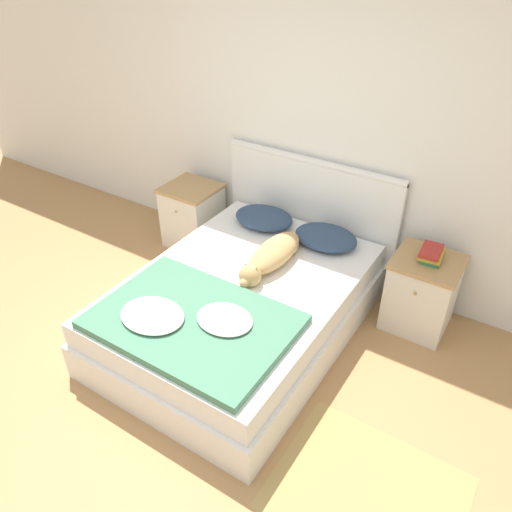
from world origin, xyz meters
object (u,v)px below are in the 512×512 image
(nightstand_right, at_px, (421,293))
(dog, at_px, (272,256))
(nightstand_left, at_px, (193,215))
(pillow_left, at_px, (264,218))
(book_stack, at_px, (431,254))
(pillow_right, at_px, (326,237))
(bed, at_px, (241,307))

(nightstand_right, xyz_separation_m, dog, (-1.00, -0.50, 0.26))
(nightstand_left, bearing_deg, pillow_left, -1.61)
(dog, bearing_deg, book_stack, 27.70)
(nightstand_right, xyz_separation_m, pillow_right, (-0.79, -0.02, 0.23))
(bed, bearing_deg, nightstand_left, 143.60)
(pillow_left, relative_size, pillow_right, 1.00)
(nightstand_left, relative_size, nightstand_right, 1.00)
(pillow_left, relative_size, book_stack, 2.06)
(nightstand_right, distance_m, pillow_left, 1.39)
(nightstand_left, bearing_deg, nightstand_right, 0.00)
(book_stack, bearing_deg, nightstand_left, -179.34)
(pillow_left, distance_m, dog, 0.60)
(nightstand_right, relative_size, book_stack, 2.41)
(nightstand_right, xyz_separation_m, pillow_left, (-1.37, -0.02, 0.23))
(nightstand_left, bearing_deg, dog, -23.42)
(nightstand_left, xyz_separation_m, nightstand_right, (2.16, 0.00, 0.00))
(bed, relative_size, pillow_left, 4.03)
(nightstand_left, bearing_deg, pillow_right, -0.94)
(dog, bearing_deg, pillow_left, 127.23)
(bed, relative_size, pillow_right, 4.03)
(nightstand_right, bearing_deg, nightstand_left, 180.00)
(pillow_left, xyz_separation_m, pillow_right, (0.57, 0.00, 0.00))
(bed, distance_m, dog, 0.44)
(dog, relative_size, book_stack, 3.39)
(book_stack, bearing_deg, bed, -142.79)
(dog, bearing_deg, bed, -104.88)
(bed, height_order, pillow_right, pillow_right)
(dog, bearing_deg, pillow_right, 66.56)
(nightstand_left, distance_m, pillow_left, 0.83)
(pillow_right, relative_size, dog, 0.61)
(nightstand_right, height_order, dog, dog)
(nightstand_right, relative_size, pillow_left, 1.17)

